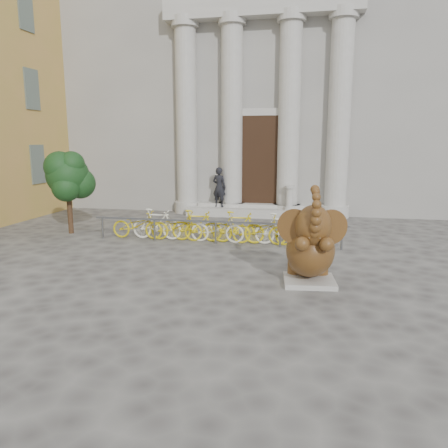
% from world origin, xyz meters
% --- Properties ---
extents(ground, '(80.00, 80.00, 0.00)m').
position_xyz_m(ground, '(0.00, 0.00, 0.00)').
color(ground, '#474442').
rests_on(ground, ground).
extents(classical_building, '(22.00, 10.70, 12.00)m').
position_xyz_m(classical_building, '(0.00, 14.93, 5.98)').
color(classical_building, gray).
rests_on(classical_building, ground).
extents(entrance_steps, '(6.00, 1.20, 0.36)m').
position_xyz_m(entrance_steps, '(0.00, 9.40, 0.18)').
color(entrance_steps, '#A8A59E').
rests_on(entrance_steps, ground).
extents(elephant_statue, '(1.50, 1.72, 2.25)m').
position_xyz_m(elephant_statue, '(2.28, 0.73, 0.82)').
color(elephant_statue, '#A8A59E').
rests_on(elephant_statue, ground).
extents(bike_rack, '(8.00, 0.53, 1.00)m').
position_xyz_m(bike_rack, '(-0.64, 4.34, 0.50)').
color(bike_rack, slate).
rests_on(bike_rack, ground).
extents(tree, '(1.63, 1.48, 2.82)m').
position_xyz_m(tree, '(-5.88, 4.63, 1.97)').
color(tree, '#332114').
rests_on(tree, ground).
extents(pedestrian, '(0.72, 0.58, 1.70)m').
position_xyz_m(pedestrian, '(-1.66, 9.35, 1.21)').
color(pedestrian, black).
rests_on(pedestrian, entrance_steps).
extents(balustrade_post, '(0.41, 0.41, 1.00)m').
position_xyz_m(balustrade_post, '(1.34, 9.10, 0.82)').
color(balustrade_post, '#A8A59E').
rests_on(balustrade_post, entrance_steps).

